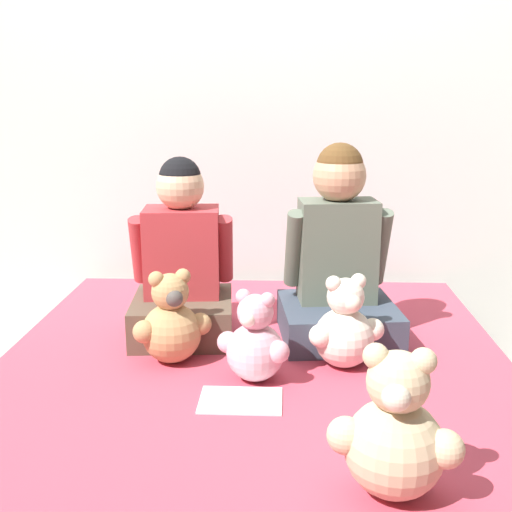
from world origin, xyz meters
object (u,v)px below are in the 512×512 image
at_px(bed, 252,454).
at_px(child_on_left, 182,266).
at_px(teddy_bear_at_foot_of_bed, 395,434).
at_px(child_on_right, 338,262).
at_px(teddy_bear_held_by_left_child, 171,324).
at_px(teddy_bear_held_by_right_child, 345,328).
at_px(teddy_bear_between_children, 255,343).
at_px(sign_card, 241,400).

relative_size(bed, child_on_left, 3.37).
bearing_deg(teddy_bear_at_foot_of_bed, bed, 133.50).
xyz_separation_m(child_on_right, teddy_bear_at_foot_of_bed, (0.05, -0.85, -0.11)).
bearing_deg(teddy_bear_held_by_left_child, child_on_right, 0.88).
xyz_separation_m(child_on_right, teddy_bear_held_by_right_child, (0.00, -0.25, -0.13)).
bearing_deg(child_on_right, teddy_bear_at_foot_of_bed, -93.40).
distance_m(teddy_bear_held_by_right_child, teddy_bear_between_children, 0.27).
bearing_deg(teddy_bear_held_by_right_child, child_on_right, 70.41).
height_order(teddy_bear_held_by_left_child, sign_card, teddy_bear_held_by_left_child).
relative_size(child_on_right, teddy_bear_between_children, 2.44).
bearing_deg(teddy_bear_held_by_left_child, child_on_left, 66.10).
bearing_deg(child_on_right, bed, -132.93).
distance_m(teddy_bear_held_by_right_child, sign_card, 0.38).
distance_m(child_on_left, teddy_bear_held_by_right_child, 0.57).
distance_m(teddy_bear_held_by_left_child, teddy_bear_between_children, 0.27).
xyz_separation_m(teddy_bear_held_by_right_child, teddy_bear_at_foot_of_bed, (0.04, -0.60, 0.02)).
distance_m(bed, teddy_bear_at_foot_of_bed, 0.69).
distance_m(child_on_left, teddy_bear_at_foot_of_bed, 1.01).
xyz_separation_m(teddy_bear_at_foot_of_bed, sign_card, (-0.32, 0.37, -0.13)).
distance_m(child_on_right, sign_card, 0.60).
xyz_separation_m(bed, teddy_bear_held_by_left_child, (-0.24, 0.11, 0.35)).
bearing_deg(teddy_bear_held_by_left_child, teddy_bear_held_by_right_child, -25.86).
relative_size(teddy_bear_held_by_left_child, sign_card, 1.31).
relative_size(bed, teddy_bear_at_foot_of_bed, 6.24).
height_order(bed, child_on_right, child_on_right).
bearing_deg(teddy_bear_at_foot_of_bed, sign_card, 143.44).
height_order(teddy_bear_held_by_left_child, teddy_bear_at_foot_of_bed, teddy_bear_at_foot_of_bed).
xyz_separation_m(teddy_bear_held_by_left_child, teddy_bear_held_by_right_child, (0.50, -0.01, -0.00)).
relative_size(child_on_right, teddy_bear_at_foot_of_bed, 2.00).
distance_m(bed, teddy_bear_between_children, 0.34).
xyz_separation_m(child_on_right, sign_card, (-0.28, -0.48, -0.24)).
bearing_deg(bed, child_on_right, 53.62).
bearing_deg(teddy_bear_held_by_right_child, sign_card, -160.91).
distance_m(teddy_bear_held_by_left_child, teddy_bear_at_foot_of_bed, 0.82).
bearing_deg(teddy_bear_at_foot_of_bed, teddy_bear_between_children, 132.64).
height_order(child_on_right, teddy_bear_at_foot_of_bed, child_on_right).
relative_size(bed, child_on_right, 3.13).
xyz_separation_m(teddy_bear_held_by_right_child, sign_card, (-0.28, -0.23, -0.11)).
bearing_deg(teddy_bear_held_by_left_child, teddy_bear_between_children, -48.72).
distance_m(bed, teddy_bear_held_by_left_child, 0.43).
height_order(teddy_bear_between_children, teddy_bear_at_foot_of_bed, teddy_bear_at_foot_of_bed).
distance_m(child_on_left, teddy_bear_between_children, 0.44).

